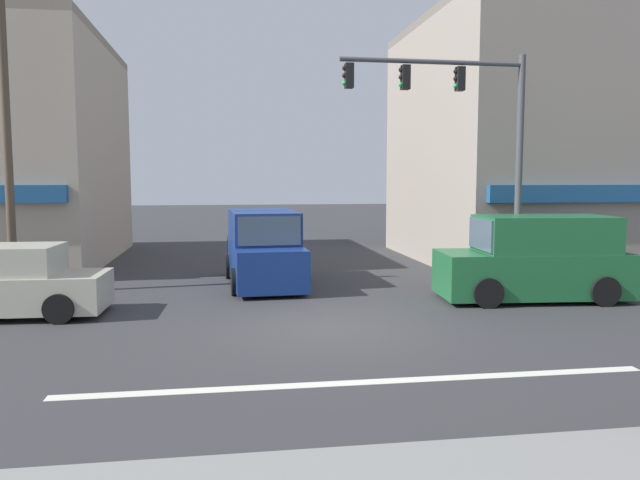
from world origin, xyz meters
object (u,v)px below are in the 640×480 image
object	(u,v)px
utility_pole_near_left	(7,130)
van_approaching_near	(536,260)
sedan_waiting_far	(11,285)
van_parked_curbside	(264,250)
traffic_light_mast	(473,129)

from	to	relation	value
utility_pole_near_left	van_approaching_near	xyz separation A→B (m)	(13.18, -2.79, -3.27)
utility_pole_near_left	van_approaching_near	world-z (taller)	utility_pole_near_left
utility_pole_near_left	sedan_waiting_far	bearing A→B (deg)	-73.66
utility_pole_near_left	van_parked_curbside	world-z (taller)	utility_pole_near_left
utility_pole_near_left	van_parked_curbside	xyz separation A→B (m)	(6.60, 0.50, -3.27)
utility_pole_near_left	van_parked_curbside	size ratio (longest dim) A/B	1.76
traffic_light_mast	sedan_waiting_far	world-z (taller)	traffic_light_mast
sedan_waiting_far	traffic_light_mast	bearing A→B (deg)	5.14
traffic_light_mast	van_parked_curbside	distance (m)	6.62
utility_pole_near_left	traffic_light_mast	xyz separation A→B (m)	(11.84, -1.84, 0.03)
utility_pole_near_left	van_approaching_near	distance (m)	13.87
utility_pole_near_left	sedan_waiting_far	xyz separation A→B (m)	(0.83, -2.83, -3.56)
traffic_light_mast	van_approaching_near	bearing A→B (deg)	-35.20
van_approaching_near	sedan_waiting_far	size ratio (longest dim) A/B	1.13
van_parked_curbside	van_approaching_near	distance (m)	7.36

